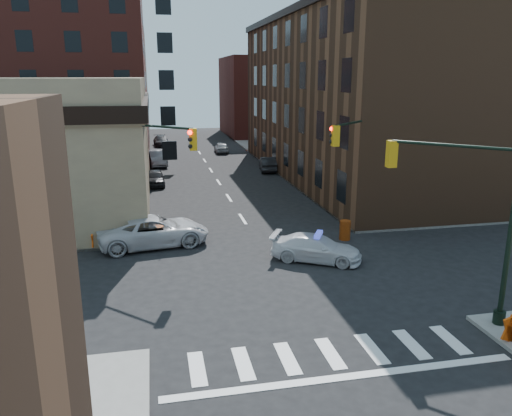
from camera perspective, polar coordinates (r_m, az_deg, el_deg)
name	(u,v)px	position (r m, az deg, el deg)	size (l,w,h in m)	color
ground	(280,277)	(23.57, 2.80, -7.89)	(140.00, 140.00, 0.00)	black
sidewalk_ne	(400,155)	(61.54, 16.17, 5.82)	(34.00, 54.50, 0.15)	gray
apartment_block	(27,49)	(62.47, -24.70, 16.21)	(25.00, 25.00, 24.00)	maroon
commercial_row_ne	(358,100)	(47.35, 11.61, 12.00)	(14.00, 34.00, 14.00)	#4F321F
filler_nw	(81,84)	(83.70, -19.40, 13.27)	(20.00, 18.00, 16.00)	brown
filler_ne	(276,96)	(81.47, 2.25, 12.64)	(16.00, 16.00, 12.00)	maroon
signal_pole_se	(481,204)	(19.85, 24.31, 0.44)	(5.40, 5.27, 8.00)	black
signal_pole_nw	(148,170)	(26.80, -12.24, 4.27)	(3.58, 3.67, 8.00)	black
signal_pole_ne	(357,162)	(29.11, 11.49, 5.13)	(3.67, 3.58, 8.00)	black
tree_ne_near	(289,136)	(49.12, 3.81, 8.24)	(3.00, 3.00, 4.85)	black
tree_ne_far	(270,128)	(56.83, 1.65, 9.16)	(3.00, 3.00, 4.85)	black
police_car	(316,248)	(25.53, 6.90, -4.56)	(1.86, 4.57, 1.33)	silver
pickup	(154,231)	(28.08, -11.62, -2.59)	(2.78, 6.03, 1.68)	silver
parked_car_wnear	(155,178)	(43.70, -11.45, 3.40)	(1.56, 3.88, 1.32)	black
parked_car_wfar	(157,158)	(53.48, -11.22, 5.60)	(1.65, 4.74, 1.56)	gray
parked_car_wdeep	(161,141)	(68.92, -10.78, 7.55)	(1.86, 4.59, 1.33)	black
parked_car_enear	(268,164)	(49.49, 1.37, 5.06)	(1.49, 4.27, 1.41)	black
parked_car_efar	(221,147)	(61.75, -3.99, 6.93)	(1.53, 3.80, 1.29)	#94979C
pedestrian_a	(84,232)	(28.51, -19.11, -2.60)	(0.59, 0.39, 1.62)	black
pedestrian_b	(88,222)	(30.39, -18.70, -1.51)	(0.78, 0.61, 1.61)	black
pedestrian_c	(63,228)	(29.23, -21.19, -2.11)	(1.09, 0.46, 1.87)	#1D202C
barrel_road	(345,230)	(29.03, 10.13, -2.51)	(0.63, 0.63, 1.12)	#DE3F0A
barrel_bank	(158,236)	(27.97, -11.10, -3.20)	(0.64, 0.64, 1.15)	#C23109
barricade_nw_a	(111,234)	(28.93, -16.20, -2.85)	(1.20, 0.60, 0.90)	red
barricade_nw_b	(102,239)	(28.22, -17.21, -3.42)	(1.15, 0.58, 0.86)	#C35609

